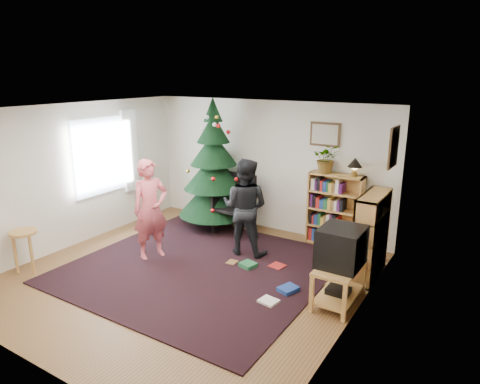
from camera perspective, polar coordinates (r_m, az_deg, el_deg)
The scene contains 23 objects.
floor at distance 6.72m, azimuth -6.92°, elevation -10.93°, with size 5.00×5.00×0.00m, color brown.
ceiling at distance 6.03m, azimuth -7.71°, elevation 10.83°, with size 5.00×5.00×0.00m, color white.
wall_back at distance 8.28m, azimuth 3.64°, elevation 3.49°, with size 5.00×0.02×2.50m, color silver.
wall_front at distance 4.71m, azimuth -26.91°, elevation -7.87°, with size 5.00×0.02×2.50m, color silver.
wall_left at distance 8.03m, azimuth -21.32°, elevation 2.05°, with size 0.02×5.00×2.50m, color silver.
wall_right at distance 5.13m, azimuth 15.07°, elevation -4.78°, with size 0.02×5.00×2.50m, color silver.
rug at distance 6.92m, azimuth -5.35°, elevation -9.94°, with size 3.80×3.60×0.02m, color black.
window_pane at distance 8.32m, azimuth -18.09°, elevation 4.56°, with size 0.04×1.20×1.40m, color silver.
curtain at distance 8.75m, azimuth -14.44°, elevation 5.35°, with size 0.06×0.35×1.60m, color white.
picture_back at distance 7.67m, azimuth 11.29°, elevation 7.55°, with size 0.55×0.03×0.42m.
picture_right at distance 6.61m, azimuth 19.82°, elevation 5.66°, with size 0.03×0.50×0.60m.
christmas_tree at distance 8.36m, azimuth -3.49°, elevation 2.30°, with size 1.41×1.41×2.55m.
bookshelf_back at distance 7.73m, azimuth 12.51°, elevation -2.25°, with size 0.95×0.30×1.30m.
bookshelf_right at distance 6.67m, azimuth 17.07°, elevation -5.49°, with size 0.30×0.95×1.30m.
tv_stand at distance 5.95m, azimuth 13.07°, elevation -11.42°, with size 0.49×0.89×0.55m.
crt_tv at distance 5.75m, azimuth 13.34°, elevation -7.11°, with size 0.55×0.59×0.52m.
armchair at distance 8.17m, azimuth -0.36°, elevation -1.23°, with size 0.67×0.67×1.13m.
stool at distance 7.36m, azimuth -26.83°, elevation -5.77°, with size 0.40×0.40×0.67m.
person_standing at distance 7.14m, azimuth -11.84°, elevation -2.30°, with size 0.61×0.40×1.67m, color #D1535B.
person_by_chair at distance 7.13m, azimuth 0.67°, elevation -2.03°, with size 0.80×0.63×1.65m, color black.
potted_plant at distance 7.58m, azimuth 11.48°, elevation 4.40°, with size 0.46×0.40×0.51m, color gray.
table_lamp at distance 7.43m, azimuth 15.08°, elevation 3.67°, with size 0.24×0.24×0.32m.
floor_clutter at distance 6.54m, azimuth 4.52°, elevation -11.22°, with size 1.91×1.25×0.08m.
Camera 1 is at (3.82, -4.64, 3.00)m, focal length 32.00 mm.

